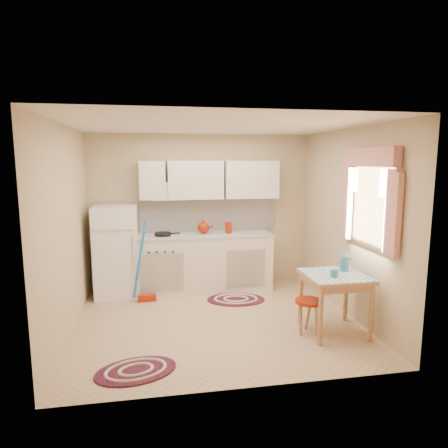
{
  "coord_description": "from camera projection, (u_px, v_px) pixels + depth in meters",
  "views": [
    {
      "loc": [
        -0.77,
        -4.91,
        2.07
      ],
      "look_at": [
        0.15,
        0.25,
        1.24
      ],
      "focal_mm": 32.0,
      "sensor_mm": 36.0,
      "label": 1
    }
  ],
  "objects": [
    {
      "name": "room_shell",
      "position": [
        225.0,
        197.0,
        5.24
      ],
      "size": [
        3.64,
        3.6,
        2.52
      ],
      "color": "tan",
      "rests_on": "ground"
    },
    {
      "name": "fridge",
      "position": [
        117.0,
        251.0,
        6.1
      ],
      "size": [
        0.65,
        0.6,
        1.4
      ],
      "primitive_type": "cube",
      "color": "white",
      "rests_on": "ground"
    },
    {
      "name": "broom",
      "position": [
        146.0,
        262.0,
        5.85
      ],
      "size": [
        0.29,
        0.13,
        1.2
      ],
      "primitive_type": null,
      "rotation": [
        0.0,
        0.0,
        0.05
      ],
      "color": "blue",
      "rests_on": "ground"
    },
    {
      "name": "base_cabinets",
      "position": [
        201.0,
        263.0,
        6.42
      ],
      "size": [
        2.25,
        0.6,
        0.88
      ],
      "primitive_type": "cube",
      "color": "silver",
      "rests_on": "ground"
    },
    {
      "name": "countertop",
      "position": [
        200.0,
        235.0,
        6.34
      ],
      "size": [
        2.27,
        0.62,
        0.04
      ],
      "primitive_type": "cube",
      "color": "#B7B5AD",
      "rests_on": "base_cabinets"
    },
    {
      "name": "frying_pan",
      "position": [
        163.0,
        234.0,
        6.19
      ],
      "size": [
        0.29,
        0.29,
        0.05
      ],
      "primitive_type": "cylinder",
      "rotation": [
        0.0,
        0.0,
        0.15
      ],
      "color": "black",
      "rests_on": "countertop"
    },
    {
      "name": "red_kettle",
      "position": [
        203.0,
        227.0,
        6.33
      ],
      "size": [
        0.23,
        0.21,
        0.21
      ],
      "primitive_type": null,
      "rotation": [
        0.0,
        0.0,
        0.13
      ],
      "color": "#941B05",
      "rests_on": "countertop"
    },
    {
      "name": "red_canister",
      "position": [
        229.0,
        228.0,
        6.41
      ],
      "size": [
        0.14,
        0.14,
        0.16
      ],
      "primitive_type": "cylinder",
      "rotation": [
        0.0,
        0.0,
        0.34
      ],
      "color": "#941B05",
      "rests_on": "countertop"
    },
    {
      "name": "table",
      "position": [
        334.0,
        304.0,
        4.83
      ],
      "size": [
        0.72,
        0.72,
        0.72
      ],
      "primitive_type": "cube",
      "color": "tan",
      "rests_on": "ground"
    },
    {
      "name": "stool",
      "position": [
        308.0,
        317.0,
        4.82
      ],
      "size": [
        0.43,
        0.43,
        0.42
      ],
      "primitive_type": "cylinder",
      "rotation": [
        0.0,
        0.0,
        -0.38
      ],
      "color": "#941B05",
      "rests_on": "ground"
    },
    {
      "name": "coffee_pot",
      "position": [
        345.0,
        261.0,
        4.9
      ],
      "size": [
        0.13,
        0.11,
        0.26
      ],
      "primitive_type": null,
      "rotation": [
        0.0,
        0.0,
        -0.02
      ],
      "color": "teal",
      "rests_on": "table"
    },
    {
      "name": "mug",
      "position": [
        334.0,
        273.0,
        4.66
      ],
      "size": [
        0.11,
        0.11,
        0.1
      ],
      "primitive_type": "cylinder",
      "rotation": [
        0.0,
        0.0,
        -0.37
      ],
      "color": "teal",
      "rests_on": "table"
    },
    {
      "name": "rug_center",
      "position": [
        236.0,
        300.0,
        6.0
      ],
      "size": [
        0.94,
        0.7,
        0.02
      ],
      "primitive_type": null,
      "rotation": [
        0.0,
        0.0,
        -0.14
      ],
      "color": "maroon",
      "rests_on": "ground"
    },
    {
      "name": "rug_left",
      "position": [
        136.0,
        371.0,
        3.96
      ],
      "size": [
        0.92,
        0.72,
        0.02
      ],
      "primitive_type": null,
      "rotation": [
        0.0,
        0.0,
        0.23
      ],
      "color": "maroon",
      "rests_on": "ground"
    }
  ]
}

